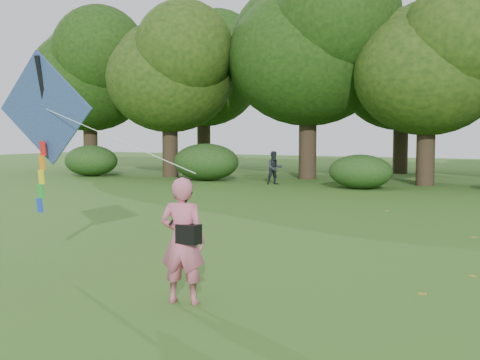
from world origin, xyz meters
The scene contains 7 objects.
ground centered at (0.00, 0.00, 0.00)m, with size 100.00×100.00×0.00m, color #265114.
man_kite_flyer centered at (-0.86, -0.36, 0.86)m, with size 0.63×0.41×1.72m, color #CE617E.
bystander_left centered at (-8.00, 17.21, 0.75)m, with size 0.73×0.57×1.50m, color #23282F.
crossbody_bag centered at (-0.75, -0.39, 0.97)m, with size 0.43×0.20×0.70m.
flying_kite centered at (-4.56, 0.72, 2.68)m, with size 4.98×1.46×2.89m.
shrub_band centered at (-0.72, 17.60, 0.86)m, with size 39.15×3.22×1.88m.
fallen_leaves centered at (1.95, 5.22, 0.01)m, with size 9.04×15.42×0.01m.
Camera 1 is at (3.71, -6.98, 2.30)m, focal length 45.00 mm.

